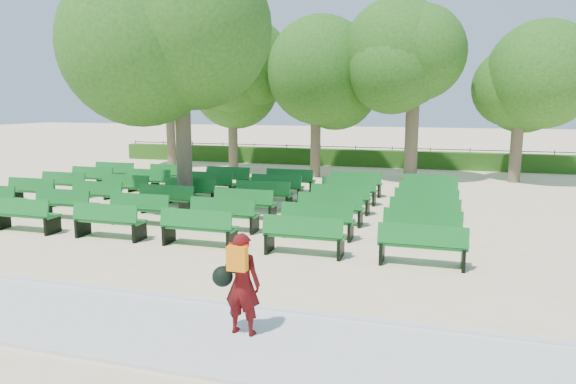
# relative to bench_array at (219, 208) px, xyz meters

# --- Properties ---
(ground) EXTENTS (120.00, 120.00, 0.00)m
(ground) POSITION_rel_bench_array_xyz_m (1.26, -1.01, -0.10)
(ground) COLOR beige
(paving) EXTENTS (30.00, 2.20, 0.06)m
(paving) POSITION_rel_bench_array_xyz_m (1.26, -8.41, -0.07)
(paving) COLOR silver
(paving) RESTS_ON ground
(curb) EXTENTS (30.00, 0.12, 0.10)m
(curb) POSITION_rel_bench_array_xyz_m (1.26, -7.26, -0.05)
(curb) COLOR silver
(curb) RESTS_ON ground
(hedge) EXTENTS (26.00, 0.70, 0.90)m
(hedge) POSITION_rel_bench_array_xyz_m (1.26, 12.99, 0.35)
(hedge) COLOR #275315
(hedge) RESTS_ON ground
(fence) EXTENTS (26.00, 0.10, 1.02)m
(fence) POSITION_rel_bench_array_xyz_m (1.26, 13.39, -0.10)
(fence) COLOR black
(fence) RESTS_ON ground
(tree_line) EXTENTS (21.80, 6.80, 7.04)m
(tree_line) POSITION_rel_bench_array_xyz_m (1.26, 8.99, -0.10)
(tree_line) COLOR #2A5D19
(tree_line) RESTS_ON ground
(bench_array) EXTENTS (1.87, 0.61, 1.17)m
(bench_array) POSITION_rel_bench_array_xyz_m (0.00, 0.00, 0.00)
(bench_array) COLOR #126921
(bench_array) RESTS_ON ground
(tree_among) EXTENTS (5.11, 5.11, 7.08)m
(tree_among) POSITION_rel_bench_array_xyz_m (-1.21, 0.06, 4.66)
(tree_among) COLOR brown
(tree_among) RESTS_ON ground
(person) EXTENTS (0.74, 0.45, 1.54)m
(person) POSITION_rel_bench_array_xyz_m (4.06, -8.23, 0.76)
(person) COLOR #4E0B0C
(person) RESTS_ON ground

